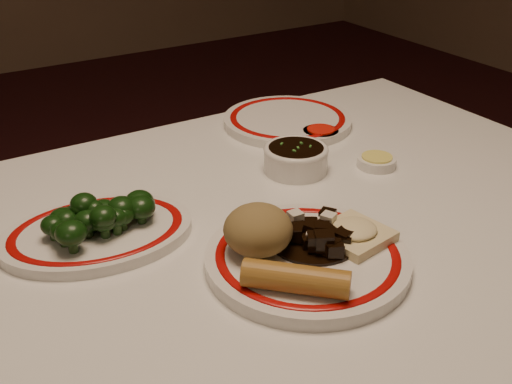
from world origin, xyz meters
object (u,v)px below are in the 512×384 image
object	(u,v)px
main_plate	(307,259)
broccoli_plate	(97,233)
rice_mound	(258,230)
broccoli_pile	(99,215)
fried_wonton	(354,233)
stirfry_heap	(318,237)
dining_table	(269,298)
spring_roll	(296,279)
soy_bowl	(296,159)

from	to	relation	value
main_plate	broccoli_plate	distance (m)	0.28
rice_mound	broccoli_pile	distance (m)	0.21
fried_wonton	stirfry_heap	world-z (taller)	stirfry_heap
fried_wonton	broccoli_pile	bearing A→B (deg)	143.29
broccoli_pile	broccoli_plate	bearing A→B (deg)	116.18
dining_table	spring_roll	world-z (taller)	spring_roll
broccoli_plate	broccoli_pile	world-z (taller)	broccoli_pile
rice_mound	fried_wonton	size ratio (longest dim) A/B	0.91
spring_roll	stirfry_heap	distance (m)	0.10
spring_roll	fried_wonton	distance (m)	0.14
rice_mound	broccoli_pile	bearing A→B (deg)	133.30
dining_table	fried_wonton	size ratio (longest dim) A/B	12.74
main_plate	stirfry_heap	distance (m)	0.03
dining_table	broccoli_plate	size ratio (longest dim) A/B	4.28
dining_table	main_plate	size ratio (longest dim) A/B	3.77
fried_wonton	stirfry_heap	xyz separation A→B (m)	(-0.05, 0.02, 0.00)
spring_roll	broccoli_plate	xyz separation A→B (m)	(-0.14, 0.25, -0.03)
spring_roll	broccoli_pile	world-z (taller)	broccoli_pile
fried_wonton	broccoli_plate	xyz separation A→B (m)	(-0.27, 0.20, -0.02)
main_plate	fried_wonton	xyz separation A→B (m)	(0.07, -0.00, 0.02)
fried_wonton	broccoli_plate	bearing A→B (deg)	142.73
main_plate	spring_roll	size ratio (longest dim) A/B	2.63
fried_wonton	broccoli_plate	distance (m)	0.34
dining_table	stirfry_heap	size ratio (longest dim) A/B	10.54
spring_roll	fried_wonton	bearing A→B (deg)	-23.70
fried_wonton	soy_bowl	distance (m)	0.24
spring_roll	broccoli_plate	world-z (taller)	spring_roll
dining_table	broccoli_pile	distance (m)	0.26
dining_table	soy_bowl	distance (m)	0.25
main_plate	broccoli_pile	world-z (taller)	broccoli_pile
broccoli_plate	broccoli_pile	distance (m)	0.03
dining_table	broccoli_pile	bearing A→B (deg)	146.49
rice_mound	stirfry_heap	xyz separation A→B (m)	(0.07, -0.03, -0.02)
stirfry_heap	soy_bowl	bearing A→B (deg)	61.19
main_plate	broccoli_plate	xyz separation A→B (m)	(-0.20, 0.20, -0.00)
main_plate	soy_bowl	xyz separation A→B (m)	(0.14, 0.23, 0.01)
stirfry_heap	broccoli_pile	xyz separation A→B (m)	(-0.22, 0.18, 0.01)
broccoli_pile	fried_wonton	bearing A→B (deg)	-36.71
spring_roll	dining_table	bearing A→B (deg)	24.10
main_plate	broccoli_pile	xyz separation A→B (m)	(-0.20, 0.19, 0.03)
main_plate	dining_table	bearing A→B (deg)	97.91
dining_table	rice_mound	size ratio (longest dim) A/B	14.01
main_plate	fried_wonton	size ratio (longest dim) A/B	3.38
soy_bowl	broccoli_pile	bearing A→B (deg)	-174.02
spring_roll	stirfry_heap	size ratio (longest dim) A/B	1.06
rice_mound	soy_bowl	xyz separation A→B (m)	(0.19, 0.19, -0.03)
main_plate	rice_mound	xyz separation A→B (m)	(-0.05, 0.04, 0.04)
broccoli_plate	soy_bowl	xyz separation A→B (m)	(0.34, 0.03, 0.01)
spring_roll	soy_bowl	size ratio (longest dim) A/B	1.19
broccoli_pile	soy_bowl	world-z (taller)	broccoli_pile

